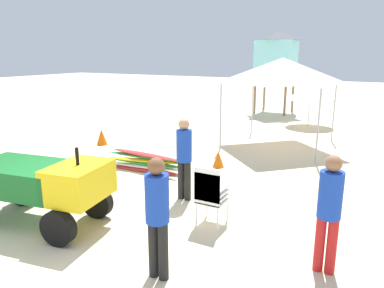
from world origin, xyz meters
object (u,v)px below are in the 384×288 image
object	(u,v)px
lifeguard_near_right	(157,211)
beach_umbrella_mid	(310,92)
lifeguard_near_center	(329,207)
popup_canopy	(283,70)
stacked_plastic_chairs	(210,191)
traffic_cone_near	(218,159)
traffic_cone_far	(102,137)
lifeguard_tower	(276,54)
lifeguard_near_left	(184,154)
utility_cart	(41,183)
surfboard_pile	(145,162)

from	to	relation	value
lifeguard_near_right	beach_umbrella_mid	xyz separation A→B (m)	(-0.45, 12.14, 0.47)
lifeguard_near_center	popup_canopy	xyz separation A→B (m)	(-2.60, 6.93, 1.51)
popup_canopy	beach_umbrella_mid	bearing A→B (deg)	87.54
lifeguard_near_center	lifeguard_near_right	bearing A→B (deg)	-148.02
beach_umbrella_mid	stacked_plastic_chairs	bearing A→B (deg)	-87.91
lifeguard_near_right	popup_canopy	size ratio (longest dim) A/B	0.57
traffic_cone_near	traffic_cone_far	xyz separation A→B (m)	(-4.53, 0.40, 0.04)
lifeguard_near_center	lifeguard_tower	distance (m)	14.73
lifeguard_near_right	popup_canopy	world-z (taller)	popup_canopy
lifeguard_near_left	popup_canopy	distance (m)	5.79
utility_cart	traffic_cone_near	distance (m)	4.84
lifeguard_near_center	lifeguard_near_right	distance (m)	2.34
lifeguard_tower	beach_umbrella_mid	size ratio (longest dim) A/B	2.11
popup_canopy	traffic_cone_far	xyz separation A→B (m)	(-5.29, -2.78, -2.23)
lifeguard_tower	traffic_cone_far	world-z (taller)	lifeguard_tower
lifeguard_near_center	popup_canopy	world-z (taller)	popup_canopy
utility_cart	lifeguard_tower	size ratio (longest dim) A/B	0.66
utility_cart	beach_umbrella_mid	world-z (taller)	beach_umbrella_mid
stacked_plastic_chairs	surfboard_pile	xyz separation A→B (m)	(-2.89, 2.04, -0.41)
popup_canopy	lifeguard_near_left	bearing A→B (deg)	-94.69
traffic_cone_near	traffic_cone_far	size ratio (longest dim) A/B	0.85
utility_cart	lifeguard_near_right	world-z (taller)	lifeguard_near_right
utility_cart	lifeguard_near_center	bearing A→B (deg)	10.39
stacked_plastic_chairs	traffic_cone_far	bearing A→B (deg)	148.11
utility_cart	traffic_cone_near	world-z (taller)	utility_cart
popup_canopy	beach_umbrella_mid	xyz separation A→B (m)	(0.17, 3.98, -1.03)
surfboard_pile	lifeguard_near_left	world-z (taller)	lifeguard_near_left
lifeguard_near_left	beach_umbrella_mid	xyz separation A→B (m)	(0.63, 9.55, 0.46)
surfboard_pile	lifeguard_near_center	xyz separation A→B (m)	(4.94, -2.56, 0.75)
utility_cart	traffic_cone_far	distance (m)	5.96
beach_umbrella_mid	lifeguard_near_center	bearing A→B (deg)	-77.44
popup_canopy	beach_umbrella_mid	distance (m)	4.11
lifeguard_near_left	lifeguard_near_center	world-z (taller)	lifeguard_near_left
utility_cart	stacked_plastic_chairs	size ratio (longest dim) A/B	2.44
traffic_cone_far	lifeguard_tower	bearing A→B (deg)	72.15
lifeguard_near_left	traffic_cone_far	xyz separation A→B (m)	(-4.84, 2.79, -0.74)
stacked_plastic_chairs	lifeguard_near_center	size ratio (longest dim) A/B	0.65
surfboard_pile	popup_canopy	size ratio (longest dim) A/B	0.79
traffic_cone_far	traffic_cone_near	bearing A→B (deg)	-5.03
lifeguard_near_left	traffic_cone_far	distance (m)	5.63
stacked_plastic_chairs	beach_umbrella_mid	size ratio (longest dim) A/B	0.57
surfboard_pile	beach_umbrella_mid	size ratio (longest dim) A/B	1.22
lifeguard_near_left	utility_cart	bearing A→B (deg)	-126.73
lifeguard_tower	lifeguard_near_center	bearing A→B (deg)	-70.82
beach_umbrella_mid	traffic_cone_near	xyz separation A→B (m)	(-0.94, -7.16, -1.24)
lifeguard_near_right	lifeguard_near_left	bearing A→B (deg)	112.60
popup_canopy	lifeguard_tower	world-z (taller)	lifeguard_tower
utility_cart	stacked_plastic_chairs	distance (m)	3.00
lifeguard_tower	traffic_cone_near	size ratio (longest dim) A/B	9.12
stacked_plastic_chairs	lifeguard_tower	distance (m)	13.75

